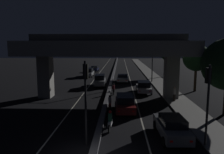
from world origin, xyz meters
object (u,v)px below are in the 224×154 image
Objects in this scene: car_grey_lead at (172,127)px; motorcycle_black_filtering_far at (114,89)px; car_white_third at (144,87)px; pedestrian_on_sidewalk at (174,94)px; car_silver_lead_oncoming at (100,80)px; motorcycle_red_filtering_mid at (110,103)px; car_dark_blue_third_oncoming at (95,69)px; traffic_light_right_of_median at (208,92)px; motorcycle_white_filtering_near at (110,121)px; car_dark_red_second at (125,103)px; traffic_light_left_of_median at (86,88)px; car_silver_second_oncoming at (89,72)px; street_lamp at (150,56)px; car_silver_fourth at (123,78)px.

car_grey_lead is 2.66× the size of motorcycle_black_filtering_far.
pedestrian_on_sidewalk is at bearing -146.75° from car_white_third.
car_silver_lead_oncoming reaches higher than motorcycle_red_filtering_mid.
car_dark_blue_third_oncoming is at bearing -173.00° from car_silver_lead_oncoming.
traffic_light_right_of_median is at bearing 20.49° from car_silver_lead_oncoming.
car_silver_lead_oncoming is 18.15m from motorcycle_white_filtering_near.
motorcycle_white_filtering_near is at bearing -128.83° from pedestrian_on_sidewalk.
traffic_light_right_of_median is 1.15× the size of car_grey_lead.
car_silver_lead_oncoming is 19.43m from car_dark_blue_third_oncoming.
pedestrian_on_sidewalk is (9.33, -9.46, -0.01)m from car_silver_lead_oncoming.
pedestrian_on_sidewalk reaches higher than motorcycle_black_filtering_far.
motorcycle_white_filtering_near is (-3.92, -13.31, -0.17)m from car_white_third.
motorcycle_black_filtering_far is (-1.34, 7.75, -0.24)m from car_dark_red_second.
car_white_third is 9.08m from motorcycle_red_filtering_mid.
traffic_light_left_of_median reaches higher than car_silver_lead_oncoming.
car_silver_second_oncoming is (-3.30, 10.57, -0.04)m from car_silver_lead_oncoming.
pedestrian_on_sidewalk is (1.05, -13.41, -3.59)m from street_lamp.
traffic_light_right_of_median is 1.27× the size of car_white_third.
car_silver_lead_oncoming reaches higher than car_white_third.
motorcycle_black_filtering_far reaches higher than car_dark_blue_third_oncoming.
pedestrian_on_sidewalk is at bearing 53.20° from traffic_light_left_of_median.
car_grey_lead is at bearing -102.50° from motorcycle_white_filtering_near.
motorcycle_white_filtering_near is (-1.21, -4.67, -0.20)m from car_dark_red_second.
car_silver_lead_oncoming is at bearing 55.52° from car_white_third.
car_silver_lead_oncoming is at bearing 20.35° from motorcycle_black_filtering_far.
traffic_light_right_of_median is at bearing -165.91° from car_silver_fourth.
pedestrian_on_sidewalk reaches higher than car_dark_blue_third_oncoming.
car_silver_fourth is 0.92× the size of car_silver_lead_oncoming.
car_silver_lead_oncoming is (-6.75, 19.29, 0.13)m from car_grey_lead.
car_silver_second_oncoming is at bearing 48.97° from car_silver_fourth.
motorcycle_red_filtering_mid is at bearing -155.44° from pedestrian_on_sidewalk.
car_dark_red_second is 6.84m from pedestrian_on_sidewalk.
motorcycle_red_filtering_mid is at bearing 81.74° from traffic_light_left_of_median.
car_silver_second_oncoming reaches higher than car_dark_blue_third_oncoming.
traffic_light_left_of_median reaches higher than car_silver_second_oncoming.
car_silver_fourth is at bearing 19.40° from car_white_third.
motorcycle_black_filtering_far is at bearing 112.63° from traffic_light_right_of_median.
motorcycle_black_filtering_far is (5.63, -16.13, -0.29)m from car_silver_second_oncoming.
car_silver_second_oncoming is at bearing 14.66° from car_dark_red_second.
street_lamp is 1.69× the size of car_dark_red_second.
street_lamp is 23.58m from car_grey_lead.
motorcycle_red_filtering_mid is at bearing 177.74° from car_silver_fourth.
car_silver_second_oncoming is at bearing 34.12° from car_white_third.
car_dark_blue_third_oncoming is 2.50× the size of pedestrian_on_sidewalk.
motorcycle_black_filtering_far is at bearing 104.06° from car_white_third.
pedestrian_on_sidewalk is at bearing 86.06° from traffic_light_right_of_median.
car_silver_fourth is 2.22× the size of motorcycle_white_filtering_near.
traffic_light_right_of_median is at bearing -125.90° from car_grey_lead.
car_silver_fourth is 0.95× the size of car_silver_second_oncoming.
car_dark_red_second is at bearing -115.48° from motorcycle_red_filtering_mid.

